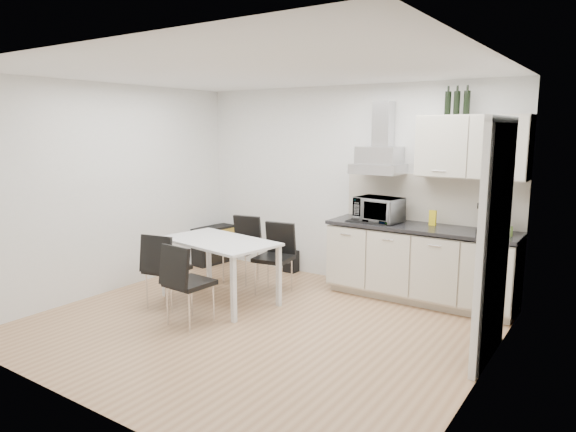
% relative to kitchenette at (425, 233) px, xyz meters
% --- Properties ---
extents(ground, '(4.50, 4.50, 0.00)m').
position_rel_kitchenette_xyz_m(ground, '(-1.19, -1.73, -0.83)').
color(ground, tan).
rests_on(ground, ground).
extents(wall_back, '(4.50, 0.10, 2.60)m').
position_rel_kitchenette_xyz_m(wall_back, '(-1.19, 0.27, 0.47)').
color(wall_back, white).
rests_on(wall_back, ground).
extents(wall_front, '(4.50, 0.10, 2.60)m').
position_rel_kitchenette_xyz_m(wall_front, '(-1.19, -3.73, 0.47)').
color(wall_front, white).
rests_on(wall_front, ground).
extents(wall_left, '(0.10, 4.00, 2.60)m').
position_rel_kitchenette_xyz_m(wall_left, '(-3.44, -1.73, 0.47)').
color(wall_left, white).
rests_on(wall_left, ground).
extents(wall_right, '(0.10, 4.00, 2.60)m').
position_rel_kitchenette_xyz_m(wall_right, '(1.06, -1.73, 0.47)').
color(wall_right, white).
rests_on(wall_right, ground).
extents(ceiling, '(4.50, 4.50, 0.00)m').
position_rel_kitchenette_xyz_m(ceiling, '(-1.19, -1.73, 1.77)').
color(ceiling, white).
rests_on(ceiling, wall_back).
extents(doorway, '(0.08, 1.04, 2.10)m').
position_rel_kitchenette_xyz_m(doorway, '(1.02, -1.18, 0.22)').
color(doorway, white).
rests_on(doorway, ground).
extents(kitchenette, '(2.22, 0.64, 2.52)m').
position_rel_kitchenette_xyz_m(kitchenette, '(0.00, 0.00, 0.00)').
color(kitchenette, beige).
rests_on(kitchenette, ground).
extents(dining_table, '(1.50, 1.00, 0.75)m').
position_rel_kitchenette_xyz_m(dining_table, '(-2.02, -1.36, -0.16)').
color(dining_table, white).
rests_on(dining_table, ground).
extents(chair_far_left, '(0.52, 0.57, 0.88)m').
position_rel_kitchenette_xyz_m(chair_far_left, '(-2.29, -0.63, -0.39)').
color(chair_far_left, black).
rests_on(chair_far_left, ground).
extents(chair_far_right, '(0.51, 0.56, 0.88)m').
position_rel_kitchenette_xyz_m(chair_far_right, '(-1.64, -0.78, -0.39)').
color(chair_far_right, black).
rests_on(chair_far_right, ground).
extents(chair_near_left, '(0.53, 0.57, 0.88)m').
position_rel_kitchenette_xyz_m(chair_near_left, '(-2.38, -1.85, -0.39)').
color(chair_near_left, black).
rests_on(chair_near_left, ground).
extents(chair_near_right, '(0.47, 0.53, 0.88)m').
position_rel_kitchenette_xyz_m(chair_near_right, '(-1.78, -2.10, -0.39)').
color(chair_near_right, black).
rests_on(chair_near_right, ground).
extents(guitar_amp, '(0.37, 0.71, 0.56)m').
position_rel_kitchenette_xyz_m(guitar_amp, '(-3.28, -0.08, -0.55)').
color(guitar_amp, black).
rests_on(guitar_amp, ground).
extents(floor_speaker, '(0.19, 0.17, 0.31)m').
position_rel_kitchenette_xyz_m(floor_speaker, '(-2.01, 0.17, -0.68)').
color(floor_speaker, black).
rests_on(floor_speaker, ground).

